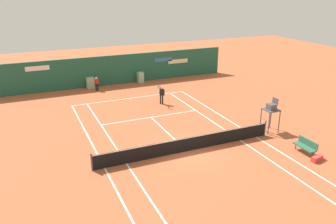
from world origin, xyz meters
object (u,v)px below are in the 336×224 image
object	(u,v)px
player_on_baseline	(161,94)
ball_kid_left_post	(97,83)
player_bench	(306,145)
equipment_bag	(318,158)
tennis_ball_by_sideline	(82,113)
umpire_chair	(271,109)
tennis_ball_mid_court	(152,103)

from	to	relation	value
player_on_baseline	ball_kid_left_post	xyz separation A→B (m)	(-4.30, 6.28, -0.15)
player_bench	equipment_bag	xyz separation A→B (m)	(-0.06, -1.09, -0.35)
player_bench	tennis_ball_by_sideline	xyz separation A→B (m)	(-11.44, 12.71, -0.48)
player_bench	player_on_baseline	xyz separation A→B (m)	(-4.61, 12.20, 0.44)
umpire_chair	ball_kid_left_post	bearing A→B (deg)	31.40
equipment_bag	tennis_ball_mid_court	world-z (taller)	equipment_bag
player_bench	umpire_chair	bearing A→B (deg)	-2.59
player_on_baseline	umpire_chair	bearing A→B (deg)	138.76
equipment_bag	ball_kid_left_post	bearing A→B (deg)	114.31
player_on_baseline	tennis_ball_by_sideline	xyz separation A→B (m)	(-6.83, 0.51, -0.91)
player_on_baseline	tennis_ball_by_sideline	size ratio (longest dim) A/B	26.82
tennis_ball_by_sideline	tennis_ball_mid_court	world-z (taller)	same
ball_kid_left_post	tennis_ball_by_sideline	bearing A→B (deg)	58.68
player_on_baseline	tennis_ball_mid_court	xyz separation A→B (m)	(-0.75, 0.45, -0.91)
umpire_chair	tennis_ball_mid_court	bearing A→B (deg)	31.47
ball_kid_left_post	tennis_ball_by_sideline	size ratio (longest dim) A/B	20.36
umpire_chair	ball_kid_left_post	size ratio (longest dim) A/B	1.78
player_bench	equipment_bag	world-z (taller)	player_bench
ball_kid_left_post	tennis_ball_mid_court	bearing A→B (deg)	113.68
umpire_chair	player_bench	size ratio (longest dim) A/B	1.59
umpire_chair	player_on_baseline	world-z (taller)	umpire_chair
ball_kid_left_post	tennis_ball_mid_court	xyz separation A→B (m)	(3.54, -5.83, -0.76)
player_on_baseline	ball_kid_left_post	distance (m)	7.61
player_on_baseline	tennis_ball_mid_court	bearing A→B (deg)	-11.47
umpire_chair	tennis_ball_mid_court	size ratio (longest dim) A/B	36.17
umpire_chair	ball_kid_left_post	xyz separation A→B (m)	(-9.07, 14.86, -0.87)
equipment_bag	ball_kid_left_post	size ratio (longest dim) A/B	0.67
player_bench	tennis_ball_by_sideline	bearing A→B (deg)	41.99
umpire_chair	equipment_bag	distance (m)	4.96
player_bench	tennis_ball_by_sideline	world-z (taller)	player_bench
player_on_baseline	player_bench	bearing A→B (deg)	130.36
equipment_bag	tennis_ball_mid_court	distance (m)	14.74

